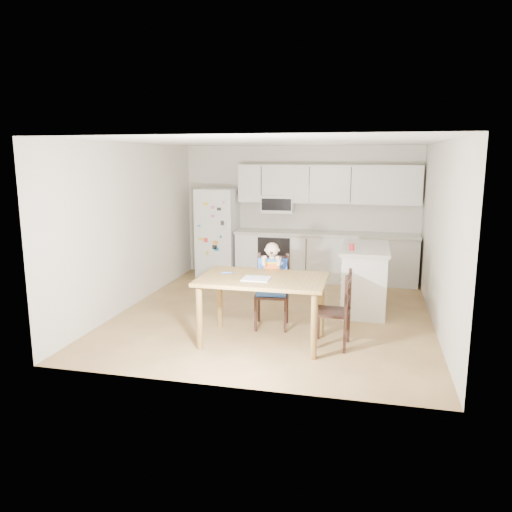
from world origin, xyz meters
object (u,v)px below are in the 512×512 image
(refrigerator, at_px, (218,232))
(chair_side, at_px, (340,305))
(chair_booster, at_px, (272,276))
(kitchen_island, at_px, (364,278))
(red_cup, at_px, (352,247))
(dining_table, at_px, (263,286))

(refrigerator, relative_size, chair_side, 1.79)
(chair_booster, bearing_deg, kitchen_island, 34.93)
(kitchen_island, height_order, red_cup, red_cup)
(red_cup, height_order, dining_table, red_cup)
(kitchen_island, relative_size, chair_booster, 1.13)
(refrigerator, distance_m, chair_booster, 3.16)
(kitchen_island, xyz_separation_m, red_cup, (-0.19, -0.34, 0.53))
(dining_table, xyz_separation_m, chair_side, (0.94, 0.04, -0.19))
(chair_booster, bearing_deg, refrigerator, 114.53)
(dining_table, height_order, chair_side, chair_side)
(chair_side, bearing_deg, refrigerator, -138.28)
(kitchen_island, bearing_deg, red_cup, -119.84)
(refrigerator, xyz_separation_m, kitchen_island, (2.83, -1.64, -0.36))
(kitchen_island, distance_m, red_cup, 0.66)
(chair_booster, relative_size, chair_side, 1.23)
(dining_table, height_order, chair_booster, chair_booster)
(dining_table, bearing_deg, refrigerator, 116.03)
(refrigerator, distance_m, red_cup, 3.30)
(refrigerator, bearing_deg, dining_table, -63.97)
(chair_side, bearing_deg, chair_booster, -117.49)
(kitchen_island, xyz_separation_m, chair_booster, (-1.21, -1.06, 0.22))
(refrigerator, distance_m, kitchen_island, 3.29)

